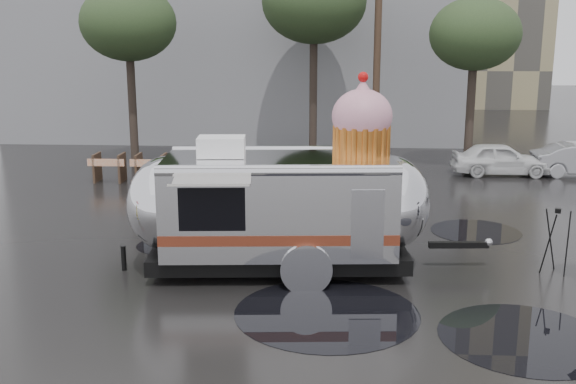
{
  "coord_description": "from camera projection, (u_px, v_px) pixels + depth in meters",
  "views": [
    {
      "loc": [
        0.64,
        -12.89,
        5.02
      ],
      "look_at": [
        -0.21,
        1.15,
        1.76
      ],
      "focal_mm": 42.0,
      "sensor_mm": 36.0,
      "label": 1
    }
  ],
  "objects": [
    {
      "name": "airstream_trailer",
      "position": [
        283.0,
        202.0,
        14.49
      ],
      "size": [
        8.14,
        3.46,
        4.39
      ],
      "rotation": [
        0.0,
        0.0,
        0.08
      ],
      "color": "silver",
      "rests_on": "ground"
    },
    {
      "name": "tripod",
      "position": [
        556.0,
        235.0,
        14.45
      ],
      "size": [
        0.6,
        0.55,
        1.45
      ],
      "rotation": [
        0.0,
        0.0,
        -0.41
      ],
      "color": "black",
      "rests_on": "ground"
    },
    {
      "name": "puddles",
      "position": [
        383.0,
        290.0,
        13.64
      ],
      "size": [
        9.76,
        9.1,
        0.01
      ],
      "color": "black",
      "rests_on": "ground"
    },
    {
      "name": "ground",
      "position": [
        295.0,
        289.0,
        13.7
      ],
      "size": [
        120.0,
        120.0,
        0.0
      ],
      "primitive_type": "plane",
      "color": "black",
      "rests_on": "ground"
    },
    {
      "name": "barricade_row",
      "position": [
        151.0,
        168.0,
        23.6
      ],
      "size": [
        4.3,
        0.8,
        1.0
      ],
      "color": "#473323",
      "rests_on": "ground"
    },
    {
      "name": "tree_right",
      "position": [
        475.0,
        35.0,
        24.85
      ],
      "size": [
        3.36,
        3.36,
        6.42
      ],
      "color": "#382D26",
      "rests_on": "ground"
    },
    {
      "name": "grey_building",
      "position": [
        243.0,
        8.0,
        35.81
      ],
      "size": [
        22.0,
        12.0,
        13.0
      ],
      "primitive_type": "cube",
      "color": "slate",
      "rests_on": "ground"
    },
    {
      "name": "tree_left",
      "position": [
        128.0,
        24.0,
        25.52
      ],
      "size": [
        3.64,
        3.64,
        6.95
      ],
      "color": "#382D26",
      "rests_on": "ground"
    },
    {
      "name": "utility_pole",
      "position": [
        377.0,
        47.0,
        26.13
      ],
      "size": [
        1.6,
        0.28,
        9.0
      ],
      "color": "#473323",
      "rests_on": "ground"
    },
    {
      "name": "tree_mid",
      "position": [
        314.0,
        2.0,
        26.86
      ],
      "size": [
        4.2,
        4.2,
        8.03
      ],
      "color": "#382D26",
      "rests_on": "ground"
    }
  ]
}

